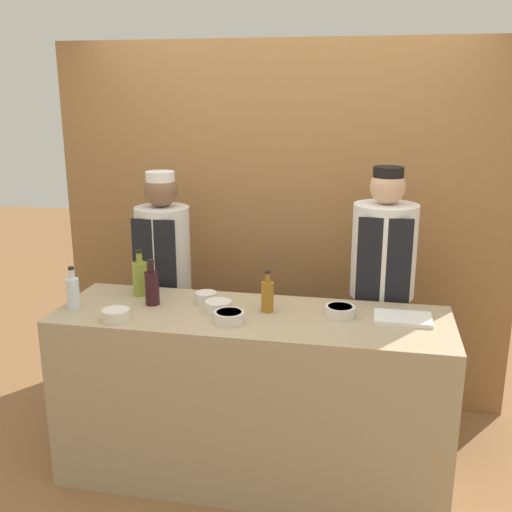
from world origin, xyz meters
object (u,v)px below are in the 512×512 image
Objects in this scene: sauce_bowl_green at (218,306)px; sauce_bowl_purple at (340,311)px; sauce_bowl_orange at (229,316)px; bottle_wine at (152,287)px; bottle_amber at (267,296)px; chef_right at (381,298)px; sauce_bowl_yellow at (206,297)px; bottle_oil at (140,277)px; sauce_bowl_white at (116,314)px; cutting_board at (403,318)px; bottle_clear at (73,292)px; chef_left at (165,288)px.

sauce_bowl_purple is at bearing 4.91° from sauce_bowl_green.
sauce_bowl_green reaches higher than sauce_bowl_purple.
bottle_wine is at bearing 160.00° from sauce_bowl_orange.
bottle_amber is 0.78m from chef_right.
bottle_amber reaches higher than sauce_bowl_yellow.
bottle_oil is (-0.40, 0.05, 0.07)m from sauce_bowl_yellow.
sauce_bowl_white is 0.53× the size of bottle_oil.
sauce_bowl_yellow is at bearing 177.10° from cutting_board.
bottle_amber is at bearing 1.40° from bottle_wine.
sauce_bowl_white is 0.60× the size of bottle_clear.
sauce_bowl_orange is 0.89m from chef_left.
sauce_bowl_green is at bearing 24.86° from sauce_bowl_white.
sauce_bowl_yellow is 0.36m from bottle_amber.
bottle_wine reaches higher than sauce_bowl_green.
chef_left is at bearing 88.43° from bottle_oil.
bottle_oil reaches higher than sauce_bowl_green.
cutting_board is 1.73m from bottle_clear.
bottle_wine is (-1.33, -0.03, 0.09)m from cutting_board.
bottle_clear reaches higher than sauce_bowl_white.
sauce_bowl_yellow is 0.30m from bottle_wine.
bottle_wine reaches higher than sauce_bowl_orange.
sauce_bowl_purple is 1.09× the size of sauce_bowl_green.
bottle_clear is at bearing -171.65° from sauce_bowl_green.
bottle_clear is 0.72m from chef_left.
bottle_wine reaches higher than sauce_bowl_yellow.
chef_right is (1.35, 0.36, -0.16)m from bottle_oil.
bottle_clear is at bearing -170.92° from bottle_amber.
sauce_bowl_white is 0.63× the size of bottle_amber.
sauce_bowl_green is 0.96m from cutting_board.
sauce_bowl_orange is 1.09× the size of sauce_bowl_green.
sauce_bowl_green is at bearing -18.71° from bottle_oil.
cutting_board is 1.46m from bottle_oil.
chef_left is (-0.49, 0.53, -0.11)m from sauce_bowl_green.
sauce_bowl_green is at bearing -5.29° from bottle_wine.
bottle_amber is (0.25, 0.05, 0.06)m from sauce_bowl_green.
bottle_wine is (-0.63, -0.02, 0.01)m from bottle_amber.
bottle_wine is at bearing -47.88° from bottle_oil.
bottle_oil is 1.05× the size of bottle_wine.
cutting_board is (1.05, -0.05, -0.02)m from sauce_bowl_yellow.
sauce_bowl_green is at bearing -49.21° from sauce_bowl_yellow.
bottle_amber is (1.02, 0.16, -0.00)m from bottle_clear.
chef_left is at bearing 157.10° from sauce_bowl_purple.
bottle_clear is 0.42m from bottle_wine.
sauce_bowl_purple is 0.09× the size of chef_right.
sauce_bowl_yellow is 0.74m from sauce_bowl_purple.
sauce_bowl_yellow is at bearing 41.62° from sauce_bowl_white.
bottle_amber is 0.77m from bottle_oil.
sauce_bowl_yellow is at bearing 175.27° from sauce_bowl_purple.
sauce_bowl_white is 0.08× the size of chef_right.
chef_left is at bearing 147.25° from bottle_amber.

